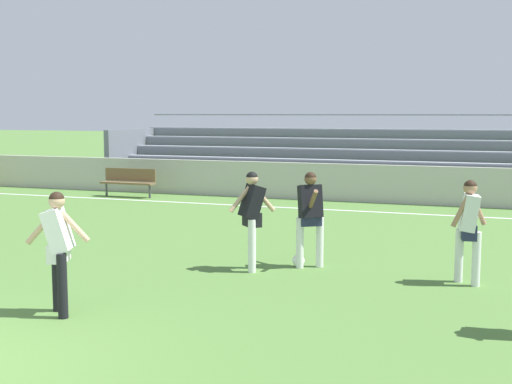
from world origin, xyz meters
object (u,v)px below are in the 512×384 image
Objects in this scene: player_dark_wide_left at (252,212)px; player_white_dropping_back at (58,242)px; bench_far_right at (129,180)px; player_dark_on_ball at (310,211)px; player_white_wide_right at (469,223)px; bleacher_stand at (377,159)px; soccer_ball at (299,261)px.

player_white_dropping_back is (-1.56, -3.19, -0.03)m from player_dark_wide_left.
bench_far_right is 1.07× the size of player_dark_wide_left.
player_dark_on_ball is 2.62m from player_white_wide_right.
player_dark_wide_left reaches higher than player_dark_on_ball.
bleacher_stand is 11.31× the size of player_dark_wide_left.
player_white_wide_right is 1.00× the size of player_white_dropping_back.
player_dark_wide_left is 3.49m from player_white_wide_right.
player_dark_wide_left is at bearing -48.85° from bench_far_right.
soccer_ball is (-2.79, 0.24, -0.86)m from player_white_wide_right.
player_white_dropping_back is (5.47, -11.23, 0.43)m from bench_far_right.
player_white_dropping_back is at bearing -64.03° from bench_far_right.
bench_far_right is at bearing -149.60° from bleacher_stand.
player_white_wide_right is 2.93m from soccer_ball.
bench_far_right is 12.50m from player_white_dropping_back.
player_dark_wide_left is at bearing -144.27° from soccer_ball.
soccer_ball is (2.25, 3.68, -0.86)m from player_white_dropping_back.
player_dark_on_ball reaches higher than player_white_wide_right.
soccer_ball is at bearing 175.05° from player_white_wide_right.
player_white_wide_right is at bearing 4.12° from player_dark_wide_left.
soccer_ball is at bearing -44.39° from bench_far_right.
player_white_wide_right is at bearing 34.31° from player_white_dropping_back.
bench_far_right is at bearing 115.97° from player_white_dropping_back.
bleacher_stand is at bearing 105.47° from player_white_wide_right.
bench_far_right is 1.10× the size of player_white_dropping_back.
bleacher_stand is at bearing 92.58° from soccer_ball.
player_dark_on_ball reaches higher than soccer_ball.
bleacher_stand is 11.60× the size of player_white_dropping_back.
bench_far_right reaches higher than soccer_ball.
player_white_dropping_back is (-2.43, -3.71, -0.01)m from player_dark_on_ball.
player_dark_on_ball is 4.44m from player_white_dropping_back.
bench_far_right is at bearing 143.43° from player_white_wide_right.
soccer_ball is (7.72, -7.55, -0.44)m from bench_far_right.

